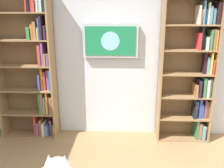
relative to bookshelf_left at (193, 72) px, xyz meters
The scene contains 4 objects.
wall_back 1.30m from the bookshelf_left, ahead, with size 4.52×0.06×2.70m, color silver.
bookshelf_left is the anchor object (origin of this frame).
bookshelf_right 2.29m from the bookshelf_left, ahead, with size 0.82×0.28×2.20m.
wall_mounted_tv 1.25m from the bookshelf_left, ahead, with size 0.78×0.07×0.48m.
Camera 1 is at (-0.25, 1.33, 1.82)m, focal length 39.04 mm.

